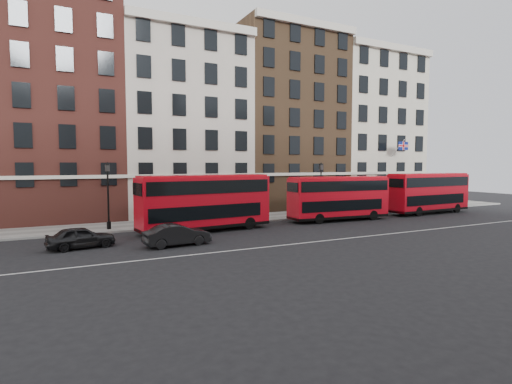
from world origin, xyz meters
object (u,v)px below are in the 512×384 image
bus_c (338,197)px  bus_d (428,192)px  car_front (177,235)px  traffic_light (424,189)px  bus_b (205,201)px  car_rear (81,237)px

bus_c → bus_d: (12.05, -0.00, 0.09)m
car_front → traffic_light: bearing=-82.1°
bus_c → traffic_light: bus_c is taller
bus_c → bus_b: bearing=-176.4°
bus_d → car_front: bearing=-173.6°
bus_c → car_rear: size_ratio=2.45×
bus_d → traffic_light: bus_d is taller
bus_b → traffic_light: 27.83m
traffic_light → bus_d: bearing=-133.4°
bus_b → car_rear: (-9.10, -2.49, -1.69)m
bus_b → bus_c: bearing=-5.7°
bus_c → car_rear: (-22.26, -2.50, -1.52)m
bus_b → car_front: size_ratio=2.52×
bus_b → traffic_light: bus_b is taller
bus_b → bus_d: 25.22m
bus_d → car_rear: 34.44m
bus_b → car_front: bus_b is taller
bus_d → car_rear: size_ratio=2.55×
bus_c → car_rear: bearing=-170.0°
car_rear → traffic_light: size_ratio=1.24×
car_rear → car_front: car_front is taller
bus_b → car_rear: 9.58m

